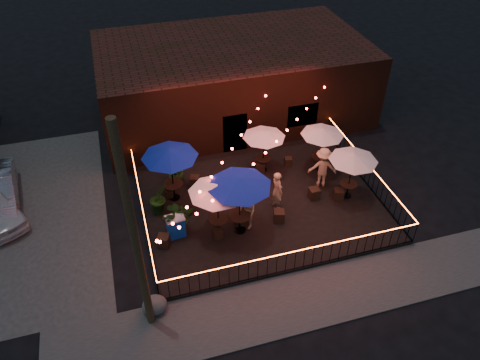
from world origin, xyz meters
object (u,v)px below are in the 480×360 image
(cafe_table_4, at_px, (354,158))
(boulder, at_px, (155,305))
(cafe_table_1, at_px, (170,154))
(cafe_table_2, at_px, (240,183))
(cafe_table_0, at_px, (217,189))
(utility_pole, at_px, (135,239))
(cafe_table_3, at_px, (264,135))
(cafe_table_5, at_px, (322,132))
(cooler, at_px, (176,226))

(cafe_table_4, relative_size, boulder, 3.01)
(cafe_table_1, height_order, cafe_table_2, cafe_table_2)
(cafe_table_0, bearing_deg, cafe_table_1, 117.45)
(cafe_table_2, bearing_deg, utility_pole, -141.87)
(cafe_table_0, height_order, boulder, cafe_table_0)
(cafe_table_4, bearing_deg, boulder, -158.50)
(utility_pole, xyz_separation_m, cafe_table_3, (6.23, 6.74, -1.88))
(utility_pole, height_order, cafe_table_5, utility_pole)
(utility_pole, height_order, cafe_table_4, utility_pole)
(cooler, bearing_deg, cafe_table_5, 13.54)
(utility_pole, height_order, cooler, utility_pole)
(cafe_table_5, bearing_deg, cafe_table_0, -153.14)
(cafe_table_2, xyz_separation_m, cooler, (-2.51, 0.44, -2.00))
(cafe_table_4, height_order, boulder, cafe_table_4)
(cafe_table_0, xyz_separation_m, boulder, (-3.01, -2.96, -2.05))
(cooler, bearing_deg, cafe_table_4, -3.62)
(cafe_table_2, relative_size, cafe_table_5, 1.06)
(cafe_table_5, relative_size, boulder, 2.92)
(cafe_table_0, height_order, cafe_table_5, cafe_table_0)
(cafe_table_0, relative_size, cafe_table_1, 1.10)
(utility_pole, distance_m, cafe_table_1, 6.36)
(cafe_table_5, relative_size, cooler, 2.66)
(utility_pole, bearing_deg, boulder, 61.50)
(cafe_table_2, distance_m, boulder, 5.30)
(cafe_table_2, relative_size, boulder, 3.09)
(cafe_table_1, bearing_deg, cafe_table_2, -51.25)
(utility_pole, relative_size, boulder, 9.09)
(cafe_table_1, xyz_separation_m, cafe_table_4, (7.32, -2.00, -0.31))
(utility_pole, relative_size, cafe_table_5, 3.11)
(cafe_table_3, bearing_deg, cooler, -146.36)
(cafe_table_2, height_order, cafe_table_3, cafe_table_2)
(cafe_table_1, bearing_deg, boulder, -106.75)
(cooler, distance_m, boulder, 3.54)
(cafe_table_1, height_order, cafe_table_4, cafe_table_1)
(boulder, bearing_deg, cafe_table_2, 36.19)
(cafe_table_3, height_order, cafe_table_4, cafe_table_4)
(cafe_table_0, bearing_deg, cooler, 169.86)
(cafe_table_1, distance_m, boulder, 6.19)
(cafe_table_1, distance_m, cafe_table_5, 6.96)
(cooler, bearing_deg, utility_pole, -118.73)
(cafe_table_2, distance_m, cafe_table_4, 5.20)
(cooler, relative_size, boulder, 1.10)
(cafe_table_0, distance_m, cafe_table_1, 2.91)
(utility_pole, xyz_separation_m, cafe_table_0, (3.20, 3.32, -1.61))
(cafe_table_1, distance_m, cooler, 2.98)
(cafe_table_3, height_order, cafe_table_5, cafe_table_5)
(cafe_table_0, bearing_deg, cafe_table_2, -9.64)
(cooler, bearing_deg, cafe_table_1, 76.17)
(cafe_table_2, bearing_deg, cooler, 170.03)
(cafe_table_0, xyz_separation_m, cafe_table_3, (3.03, 3.42, -0.28))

